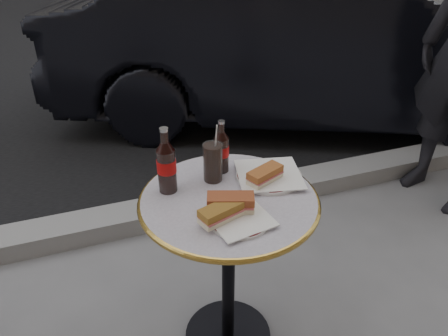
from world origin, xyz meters
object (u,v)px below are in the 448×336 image
object	(u,v)px
plate_left	(239,220)
parked_car	(311,39)
cola_bottle_right	(221,146)
bistro_table	(228,275)
cola_glass	(213,162)
plate_right	(269,176)
cola_bottle_left	(166,160)

from	to	relation	value
plate_left	parked_car	size ratio (longest dim) A/B	0.05
cola_bottle_right	bistro_table	bearing A→B (deg)	-100.98
plate_left	cola_glass	world-z (taller)	cola_glass
plate_left	cola_glass	bearing A→B (deg)	90.22
cola_bottle_right	cola_glass	bearing A→B (deg)	-135.31
plate_left	cola_bottle_right	xyz separation A→B (m)	(0.05, 0.31, 0.10)
plate_right	cola_bottle_right	xyz separation A→B (m)	(-0.15, 0.11, 0.10)
bistro_table	cola_bottle_right	bearing A→B (deg)	79.02
plate_left	cola_bottle_right	world-z (taller)	cola_bottle_right
cola_bottle_right	parked_car	distance (m)	2.24
cola_bottle_left	plate_right	bearing A→B (deg)	-6.83
bistro_table	parked_car	xyz separation A→B (m)	(1.41, 1.94, 0.30)
plate_right	cola_bottle_left	bearing A→B (deg)	173.17
cola_bottle_left	parked_car	bearing A→B (deg)	48.84
bistro_table	plate_right	bearing A→B (deg)	20.48
plate_left	plate_right	world-z (taller)	plate_right
plate_left	parked_car	xyz separation A→B (m)	(1.43, 2.07, -0.07)
cola_bottle_right	cola_glass	size ratio (longest dim) A/B	1.42
plate_right	cola_glass	bearing A→B (deg)	163.52
cola_bottle_left	parked_car	world-z (taller)	parked_car
plate_right	parked_car	xyz separation A→B (m)	(1.23, 1.87, -0.07)
plate_left	cola_bottle_left	distance (m)	0.32
cola_glass	parked_car	bearing A→B (deg)	51.77
bistro_table	plate_left	world-z (taller)	plate_left
plate_left	bistro_table	bearing A→B (deg)	83.85
parked_car	bistro_table	bearing A→B (deg)	167.59
bistro_table	plate_right	xyz separation A→B (m)	(0.18, 0.07, 0.37)
cola_bottle_left	parked_car	distance (m)	2.43
plate_right	cola_glass	world-z (taller)	cola_glass
plate_right	cola_bottle_right	size ratio (longest dim) A/B	1.17
plate_right	cola_bottle_right	world-z (taller)	cola_bottle_right
plate_left	cola_glass	size ratio (longest dim) A/B	1.34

